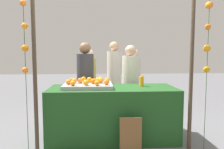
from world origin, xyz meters
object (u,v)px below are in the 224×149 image
stall_counter (113,113)px  orange_1 (89,80)px  orange_0 (98,80)px  juice_bottle (142,81)px  vendor_right (130,88)px  chalkboard_sign (131,136)px  vendor_left (85,87)px

stall_counter → orange_1: orange_1 is taller
stall_counter → orange_0: orange_0 is taller
juice_bottle → vendor_right: size_ratio=0.12×
vendor_right → orange_1: bearing=-146.7°
chalkboard_sign → juice_bottle: bearing=67.5°
juice_bottle → vendor_left: vendor_left is taller
stall_counter → orange_1: size_ratio=22.69×
orange_0 → orange_1: orange_1 is taller
vendor_right → vendor_left: bearing=-177.1°
juice_bottle → chalkboard_sign: (-0.28, -0.68, -0.70)m
orange_0 → vendor_left: size_ratio=0.05×
vendor_left → chalkboard_sign: bearing=-61.4°
stall_counter → orange_0: bearing=140.1°
orange_0 → juice_bottle: (0.75, -0.12, -0.01)m
orange_1 → vendor_left: bearing=101.5°
orange_0 → vendor_left: vendor_left is taller
stall_counter → vendor_left: 0.91m
orange_0 → juice_bottle: 0.76m
stall_counter → juice_bottle: bearing=9.9°
juice_bottle → orange_0: bearing=171.0°
stall_counter → vendor_left: (-0.49, 0.69, 0.33)m
orange_1 → chalkboard_sign: orange_1 is taller
vendor_left → vendor_right: vendor_left is taller
orange_1 → juice_bottle: juice_bottle is taller
juice_bottle → chalkboard_sign: juice_bottle is taller
orange_0 → vendor_right: 0.87m
orange_1 → stall_counter: bearing=-29.3°
juice_bottle → vendor_left: (-0.99, 0.61, -0.19)m
chalkboard_sign → orange_1: bearing=126.7°
orange_1 → vendor_left: 0.53m
orange_1 → vendor_left: size_ratio=0.06×
juice_bottle → vendor_left: size_ratio=0.12×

